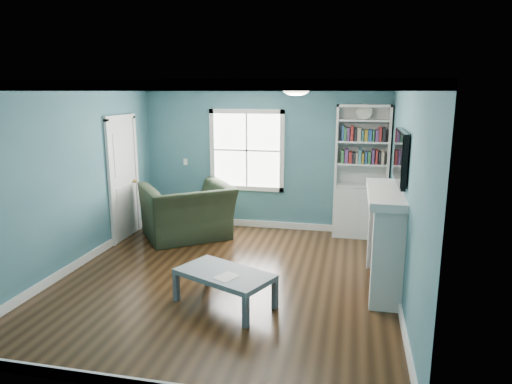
# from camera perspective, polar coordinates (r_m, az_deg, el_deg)

# --- Properties ---
(floor) EXTENTS (5.00, 5.00, 0.00)m
(floor) POSITION_cam_1_polar(r_m,az_deg,el_deg) (6.39, -3.69, -10.73)
(floor) COLOR black
(floor) RESTS_ON ground
(room_walls) EXTENTS (5.00, 5.00, 5.00)m
(room_walls) POSITION_cam_1_polar(r_m,az_deg,el_deg) (5.95, -3.90, 3.41)
(room_walls) COLOR #356172
(room_walls) RESTS_ON ground
(trim) EXTENTS (4.50, 5.00, 2.60)m
(trim) POSITION_cam_1_polar(r_m,az_deg,el_deg) (6.01, -3.85, 0.16)
(trim) COLOR white
(trim) RESTS_ON ground
(window) EXTENTS (1.40, 0.06, 1.50)m
(window) POSITION_cam_1_polar(r_m,az_deg,el_deg) (8.42, -1.17, 5.22)
(window) COLOR white
(window) RESTS_ON room_walls
(bookshelf) EXTENTS (0.90, 0.35, 2.31)m
(bookshelf) POSITION_cam_1_polar(r_m,az_deg,el_deg) (8.10, 12.93, 0.83)
(bookshelf) COLOR silver
(bookshelf) RESTS_ON ground
(fireplace) EXTENTS (0.44, 1.58, 1.30)m
(fireplace) POSITION_cam_1_polar(r_m,az_deg,el_deg) (6.16, 15.83, -5.80)
(fireplace) COLOR black
(fireplace) RESTS_ON ground
(tv) EXTENTS (0.06, 1.10, 0.65)m
(tv) POSITION_cam_1_polar(r_m,az_deg,el_deg) (5.92, 17.62, 4.22)
(tv) COLOR black
(tv) RESTS_ON fireplace
(door) EXTENTS (0.12, 0.98, 2.17)m
(door) POSITION_cam_1_polar(r_m,az_deg,el_deg) (8.16, -16.23, 1.80)
(door) COLOR silver
(door) RESTS_ON ground
(ceiling_fixture) EXTENTS (0.38, 0.38, 0.15)m
(ceiling_fixture) POSITION_cam_1_polar(r_m,az_deg,el_deg) (5.79, 5.05, 12.76)
(ceiling_fixture) COLOR white
(ceiling_fixture) RESTS_ON room_walls
(light_switch) EXTENTS (0.08, 0.01, 0.12)m
(light_switch) POSITION_cam_1_polar(r_m,az_deg,el_deg) (8.81, -8.79, 3.75)
(light_switch) COLOR white
(light_switch) RESTS_ON room_walls
(recliner) EXTENTS (1.72, 1.62, 1.26)m
(recliner) POSITION_cam_1_polar(r_m,az_deg,el_deg) (7.99, -8.61, -1.31)
(recliner) COLOR black
(recliner) RESTS_ON ground
(coffee_table) EXTENTS (1.30, 1.04, 0.41)m
(coffee_table) POSITION_cam_1_polar(r_m,az_deg,el_deg) (5.54, -3.95, -10.46)
(coffee_table) COLOR #525A62
(coffee_table) RESTS_ON ground
(paper_sheet) EXTENTS (0.31, 0.33, 0.00)m
(paper_sheet) POSITION_cam_1_polar(r_m,az_deg,el_deg) (5.38, -3.69, -10.53)
(paper_sheet) COLOR white
(paper_sheet) RESTS_ON coffee_table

